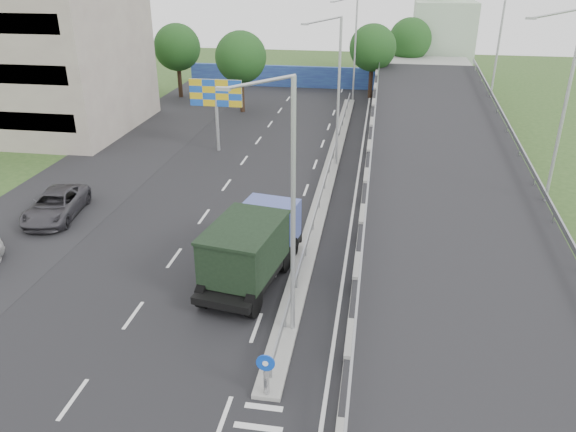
% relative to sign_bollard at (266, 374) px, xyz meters
% --- Properties ---
extents(road_surface, '(26.00, 90.00, 0.04)m').
position_rel_sign_bollard_xyz_m(road_surface, '(-3.00, 17.83, -1.03)').
color(road_surface, black).
rests_on(road_surface, ground).
extents(parking_strip, '(8.00, 90.00, 0.05)m').
position_rel_sign_bollard_xyz_m(parking_strip, '(-16.00, 17.83, -1.03)').
color(parking_strip, black).
rests_on(parking_strip, ground).
extents(median, '(1.00, 44.00, 0.20)m').
position_rel_sign_bollard_xyz_m(median, '(0.00, 21.83, -0.93)').
color(median, gray).
rests_on(median, ground).
extents(overpass_ramp, '(10.00, 50.00, 3.50)m').
position_rel_sign_bollard_xyz_m(overpass_ramp, '(7.50, 21.83, 0.72)').
color(overpass_ramp, gray).
rests_on(overpass_ramp, ground).
extents(median_guardrail, '(0.09, 44.00, 0.71)m').
position_rel_sign_bollard_xyz_m(median_guardrail, '(0.00, 21.83, -0.28)').
color(median_guardrail, gray).
rests_on(median_guardrail, median).
extents(sign_bollard, '(0.64, 0.23, 1.67)m').
position_rel_sign_bollard_xyz_m(sign_bollard, '(0.00, 0.00, 0.00)').
color(sign_bollard, black).
rests_on(sign_bollard, median).
extents(lamp_post_near, '(2.74, 0.18, 10.08)m').
position_rel_sign_bollard_xyz_m(lamp_post_near, '(0.11, 3.83, 4.77)').
color(lamp_post_near, '#B2B5B7').
rests_on(lamp_post_near, median).
extents(lamp_post_mid, '(2.74, 0.18, 10.08)m').
position_rel_sign_bollard_xyz_m(lamp_post_mid, '(0.11, 23.83, 4.77)').
color(lamp_post_mid, '#B2B5B7').
rests_on(lamp_post_mid, median).
extents(lamp_post_far, '(2.74, 0.18, 10.08)m').
position_rel_sign_bollard_xyz_m(lamp_post_far, '(0.11, 43.83, 4.77)').
color(lamp_post_far, '#B2B5B7').
rests_on(lamp_post_far, median).
extents(blue_wall, '(30.00, 0.50, 2.40)m').
position_rel_sign_bollard_xyz_m(blue_wall, '(-4.00, 49.83, 0.17)').
color(blue_wall, navy).
rests_on(blue_wall, ground).
extents(church, '(7.00, 7.00, 13.80)m').
position_rel_sign_bollard_xyz_m(church, '(10.00, 57.83, 4.28)').
color(church, '#B2CCAD').
rests_on(church, ground).
extents(billboard, '(4.00, 0.24, 5.50)m').
position_rel_sign_bollard_xyz_m(billboard, '(-9.00, 25.83, 3.15)').
color(billboard, '#B2B5B7').
rests_on(billboard, ground).
extents(tree_left_mid, '(4.80, 4.80, 7.60)m').
position_rel_sign_bollard_xyz_m(tree_left_mid, '(-10.00, 37.83, 4.14)').
color(tree_left_mid, black).
rests_on(tree_left_mid, ground).
extents(tree_median_far, '(4.80, 4.80, 7.60)m').
position_rel_sign_bollard_xyz_m(tree_median_far, '(2.00, 45.83, 4.14)').
color(tree_median_far, black).
rests_on(tree_median_far, ground).
extents(tree_left_far, '(4.80, 4.80, 7.60)m').
position_rel_sign_bollard_xyz_m(tree_left_far, '(-18.00, 42.83, 4.14)').
color(tree_left_far, black).
rests_on(tree_left_far, ground).
extents(tree_ramp_far, '(4.80, 4.80, 7.60)m').
position_rel_sign_bollard_xyz_m(tree_ramp_far, '(6.00, 52.83, 4.14)').
color(tree_ramp_far, black).
rests_on(tree_ramp_far, ground).
extents(dump_truck, '(3.72, 7.51, 3.17)m').
position_rel_sign_bollard_xyz_m(dump_truck, '(-2.17, 7.63, 0.72)').
color(dump_truck, black).
rests_on(dump_truck, ground).
extents(parked_car_c, '(3.27, 5.74, 1.51)m').
position_rel_sign_bollard_xyz_m(parked_car_c, '(-14.87, 12.43, -0.28)').
color(parked_car_c, '#38363C').
rests_on(parked_car_c, ground).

